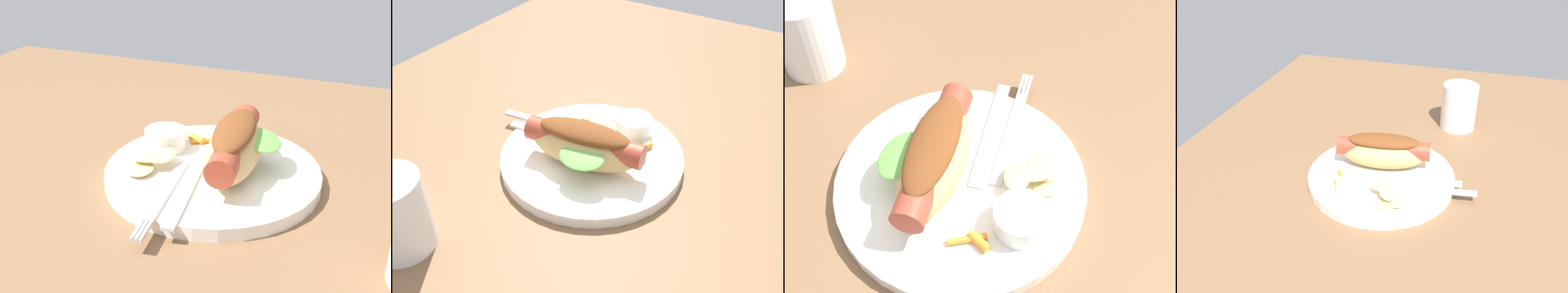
{
  "view_description": "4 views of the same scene",
  "coord_description": "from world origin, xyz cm",
  "views": [
    {
      "loc": [
        19.45,
        -49.22,
        31.05
      ],
      "look_at": [
        -1.36,
        2.26,
        4.28
      ],
      "focal_mm": 48.3,
      "sensor_mm": 36.0,
      "label": 1
    },
    {
      "loc": [
        43.17,
        28.52,
        40.89
      ],
      "look_at": [
        2.56,
        3.32,
        4.17
      ],
      "focal_mm": 41.42,
      "sensor_mm": 36.0,
      "label": 2
    },
    {
      "loc": [
        -13.21,
        31.61,
        47.79
      ],
      "look_at": [
        -1.0,
        1.46,
        6.39
      ],
      "focal_mm": 50.65,
      "sensor_mm": 36.0,
      "label": 3
    },
    {
      "loc": [
        -57.68,
        -12.61,
        43.63
      ],
      "look_at": [
        1.53,
        4.65,
        6.34
      ],
      "focal_mm": 38.39,
      "sensor_mm": 36.0,
      "label": 4
    }
  ],
  "objects": [
    {
      "name": "drinking_cup",
      "position": [
        24.89,
        -7.8,
        4.85
      ],
      "size": [
        7.41,
        7.41,
        9.71
      ],
      "primitive_type": "cylinder",
      "color": "white",
      "rests_on": "ground_plane"
    },
    {
      "name": "chips_pile",
      "position": [
        -6.39,
        -0.23,
        2.52
      ],
      "size": [
        6.46,
        7.16,
        1.89
      ],
      "color": "#DDC074",
      "rests_on": "plate"
    },
    {
      "name": "sauce_ramekin",
      "position": [
        -6.78,
        5.51,
        2.91
      ],
      "size": [
        5.3,
        5.3,
        2.61
      ],
      "primitive_type": "cylinder",
      "color": "white",
      "rests_on": "plate"
    },
    {
      "name": "plate",
      "position": [
        0.62,
        2.77,
        0.8
      ],
      "size": [
        25.68,
        25.68,
        1.6
      ],
      "primitive_type": "cylinder",
      "color": "white",
      "rests_on": "ground_plane"
    },
    {
      "name": "fork",
      "position": [
        -1.95,
        -5.53,
        1.8
      ],
      "size": [
        3.21,
        16.14,
        0.4
      ],
      "rotation": [
        0.0,
        0.0,
        4.84
      ],
      "color": "silver",
      "rests_on": "plate"
    },
    {
      "name": "knife",
      "position": [
        -0.32,
        -4.05,
        1.78
      ],
      "size": [
        3.57,
        14.56,
        0.36
      ],
      "primitive_type": "cube",
      "rotation": [
        0.0,
        0.0,
        4.86
      ],
      "color": "silver",
      "rests_on": "plate"
    },
    {
      "name": "hot_dog",
      "position": [
        3.2,
        3.12,
        4.91
      ],
      "size": [
        9.38,
        16.65,
        6.17
      ],
      "rotation": [
        0.0,
        0.0,
        4.84
      ],
      "color": "tan",
      "rests_on": "plate"
    },
    {
      "name": "ground_plane",
      "position": [
        0.0,
        0.0,
        -0.9
      ],
      "size": [
        120.0,
        90.0,
        1.8
      ],
      "primitive_type": "cube",
      "color": "brown"
    },
    {
      "name": "carrot_garnish",
      "position": [
        -3.32,
        8.85,
        2.01
      ],
      "size": [
        4.15,
        2.56,
        0.94
      ],
      "color": "orange",
      "rests_on": "plate"
    }
  ]
}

